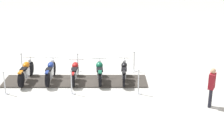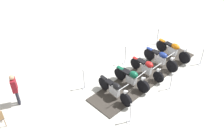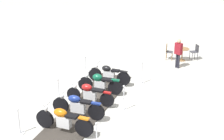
# 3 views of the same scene
# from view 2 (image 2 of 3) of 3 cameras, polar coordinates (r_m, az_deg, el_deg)

# --- Properties ---
(ground_plane) EXTENTS (80.00, 80.00, 0.00)m
(ground_plane) POSITION_cam_2_polar(r_m,az_deg,el_deg) (13.33, 7.74, -1.23)
(ground_plane) COLOR silver
(display_platform) EXTENTS (5.79, 6.31, 0.05)m
(display_platform) POSITION_cam_2_polar(r_m,az_deg,el_deg) (13.31, 7.75, -1.14)
(display_platform) COLOR #38332D
(display_platform) RESTS_ON ground_plane
(motorcycle_black) EXTENTS (1.67, 1.60, 1.00)m
(motorcycle_black) POSITION_cam_2_polar(r_m,az_deg,el_deg) (11.58, 0.68, -4.53)
(motorcycle_black) COLOR black
(motorcycle_black) RESTS_ON display_platform
(motorcycle_forest) EXTENTS (1.77, 1.40, 0.99)m
(motorcycle_forest) POSITION_cam_2_polar(r_m,az_deg,el_deg) (12.26, 4.55, -1.84)
(motorcycle_forest) COLOR black
(motorcycle_forest) RESTS_ON display_platform
(motorcycle_maroon) EXTENTS (1.69, 1.54, 0.91)m
(motorcycle_maroon) POSITION_cam_2_polar(r_m,az_deg,el_deg) (13.00, 8.05, 0.50)
(motorcycle_maroon) COLOR black
(motorcycle_maroon) RESTS_ON display_platform
(motorcycle_navy) EXTENTS (1.74, 1.58, 1.00)m
(motorcycle_navy) POSITION_cam_2_polar(r_m,az_deg,el_deg) (13.80, 11.13, 2.62)
(motorcycle_navy) COLOR black
(motorcycle_navy) RESTS_ON display_platform
(motorcycle_copper) EXTENTS (1.77, 1.70, 1.02)m
(motorcycle_copper) POSITION_cam_2_polar(r_m,az_deg,el_deg) (14.66, 13.84, 4.48)
(motorcycle_copper) COLOR black
(motorcycle_copper) RESTS_ON display_platform
(stanchion_left_front) EXTENTS (0.30, 0.30, 1.16)m
(stanchion_left_front) POSITION_cam_2_polar(r_m,az_deg,el_deg) (12.25, -6.39, -2.72)
(stanchion_left_front) COLOR silver
(stanchion_left_front) RESTS_ON ground_plane
(stanchion_left_mid) EXTENTS (0.33, 0.33, 1.14)m
(stanchion_left_mid) POSITION_cam_2_polar(r_m,az_deg,el_deg) (13.86, 3.02, 2.74)
(stanchion_left_mid) COLOR silver
(stanchion_left_mid) RESTS_ON ground_plane
(stanchion_left_rear) EXTENTS (0.30, 0.30, 1.06)m
(stanchion_left_rear) POSITION_cam_2_polar(r_m,az_deg,el_deg) (15.85, 10.32, 7.01)
(stanchion_left_rear) COLOR silver
(stanchion_left_rear) RESTS_ON ground_plane
(stanchion_right_mid) EXTENTS (0.33, 0.33, 1.01)m
(stanchion_right_mid) POSITION_cam_2_polar(r_m,az_deg,el_deg) (12.52, 13.24, -3.17)
(stanchion_right_mid) COLOR silver
(stanchion_right_mid) RESTS_ON ground_plane
(stanchion_right_front) EXTENTS (0.33, 0.33, 1.09)m
(stanchion_right_front) POSITION_cam_2_polar(r_m,az_deg,el_deg) (10.71, 4.21, -10.46)
(stanchion_right_front) COLOR silver
(stanchion_right_front) RESTS_ON ground_plane
(stanchion_right_rear) EXTENTS (0.35, 0.35, 1.01)m
(stanchion_right_rear) POSITION_cam_2_polar(r_m,az_deg,el_deg) (14.69, 19.72, 2.23)
(stanchion_right_rear) COLOR silver
(stanchion_right_rear) RESTS_ON ground_plane
(bystander_person) EXTENTS (0.35, 0.45, 1.66)m
(bystander_person) POSITION_cam_2_polar(r_m,az_deg,el_deg) (11.81, -21.36, -3.73)
(bystander_person) COLOR #23232D
(bystander_person) RESTS_ON ground_plane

